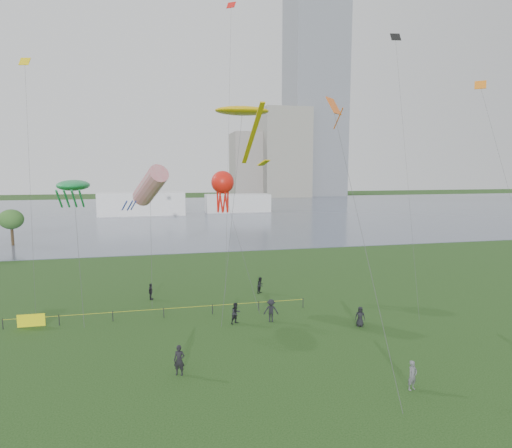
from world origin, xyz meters
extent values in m
plane|color=#173410|center=(0.00, 0.00, 0.00)|extent=(400.00, 400.00, 0.00)
cube|color=#50596D|center=(0.00, 100.00, 0.02)|extent=(400.00, 120.00, 0.08)
cube|color=slate|center=(62.00, 168.00, 60.00)|extent=(24.00, 24.00, 120.00)
cube|color=gray|center=(46.00, 162.00, 19.00)|extent=(20.00, 20.00, 38.00)
cube|color=gray|center=(32.00, 168.00, 14.00)|extent=(16.00, 18.00, 28.00)
cube|color=white|center=(-12.00, 95.00, 3.00)|extent=(22.00, 8.00, 6.00)
cube|color=silver|center=(14.00, 98.00, 2.50)|extent=(18.00, 7.00, 5.00)
cylinder|color=#382A19|center=(-30.31, 52.53, 1.30)|extent=(0.44, 0.44, 2.61)
ellipsoid|color=#3A6C2A|center=(-30.31, 52.53, 4.23)|extent=(3.71, 3.71, 3.13)
cylinder|color=black|center=(-19.01, 13.38, 0.42)|extent=(0.07, 0.07, 0.85)
cylinder|color=black|center=(-15.01, 13.38, 0.42)|extent=(0.07, 0.07, 0.85)
cylinder|color=black|center=(-11.01, 13.38, 0.42)|extent=(0.07, 0.07, 0.85)
cylinder|color=black|center=(-7.01, 13.38, 0.42)|extent=(0.07, 0.07, 0.85)
cylinder|color=black|center=(-3.01, 13.38, 0.42)|extent=(0.07, 0.07, 0.85)
cylinder|color=black|center=(0.99, 13.38, 0.42)|extent=(0.07, 0.07, 0.85)
cylinder|color=black|center=(4.99, 13.38, 0.42)|extent=(0.07, 0.07, 0.85)
cylinder|color=#CCD318|center=(-7.01, 13.38, 0.75)|extent=(24.00, 0.03, 0.03)
cube|color=#F2EC0C|center=(-17.01, 13.38, 0.55)|extent=(2.00, 0.04, 1.00)
imported|color=#595A61|center=(6.34, -1.37, 0.83)|extent=(0.70, 0.58, 1.66)
imported|color=black|center=(-1.46, 10.76, 0.85)|extent=(1.03, 0.95, 1.69)
imported|color=black|center=(1.36, 10.58, 0.92)|extent=(1.31, 0.94, 1.83)
imported|color=black|center=(-8.17, 18.60, 0.78)|extent=(0.62, 0.98, 1.56)
imported|color=black|center=(7.86, 8.14, 0.78)|extent=(0.90, 0.77, 1.56)
imported|color=black|center=(-6.16, 3.13, 0.90)|extent=(0.76, 0.61, 1.81)
imported|color=black|center=(2.32, 18.49, 0.80)|extent=(0.97, 0.98, 1.60)
cylinder|color=#3F3F42|center=(-1.34, 12.91, 8.53)|extent=(2.71, 5.18, 17.06)
ellipsoid|color=gold|center=(-0.01, 15.48, 17.06)|extent=(4.68, 2.93, 0.73)
cube|color=gold|center=(-0.01, 11.28, 14.66)|extent=(0.36, 6.98, 4.09)
cube|color=gold|center=(-0.01, 7.48, 12.56)|extent=(0.95, 0.95, 0.42)
cylinder|color=#3F3F42|center=(-7.94, 16.77, 5.34)|extent=(0.16, 1.12, 10.67)
cylinder|color=red|center=(-7.88, 17.31, 10.67)|extent=(3.59, 5.05, 3.75)
cylinder|color=#172CA4|center=(-9.28, 16.11, 9.07)|extent=(0.60, 1.13, 0.88)
cylinder|color=#172CA4|center=(-9.55, 16.49, 9.07)|extent=(0.60, 1.13, 0.88)
cylinder|color=#172CA4|center=(-10.00, 16.35, 9.07)|extent=(0.60, 1.13, 0.88)
cylinder|color=#172CA4|center=(-10.00, 15.88, 9.07)|extent=(0.60, 1.13, 0.88)
cylinder|color=#172CA4|center=(-9.55, 15.73, 9.07)|extent=(0.60, 1.13, 0.88)
cylinder|color=#3F3F42|center=(-13.49, 14.31, 5.40)|extent=(0.99, 3.91, 10.81)
ellipsoid|color=#18853F|center=(-13.97, 16.25, 10.80)|extent=(2.52, 4.53, 0.88)
cylinder|color=#18853F|center=(-14.77, 14.65, 9.80)|extent=(0.16, 1.79, 1.54)
cylinder|color=#18853F|center=(-14.22, 14.65, 9.80)|extent=(0.16, 1.79, 1.54)
cylinder|color=#18853F|center=(-13.67, 14.65, 9.80)|extent=(0.16, 1.79, 1.54)
cylinder|color=#18853F|center=(-13.12, 14.65, 9.80)|extent=(0.16, 1.79, 1.54)
cylinder|color=#3F3F42|center=(-0.15, 16.03, 5.44)|extent=(2.12, 6.91, 10.89)
sphere|color=red|center=(-1.19, 19.47, 10.88)|extent=(2.18, 2.18, 2.18)
cylinder|color=red|center=(-0.69, 19.47, 9.28)|extent=(0.18, 0.54, 2.60)
cylinder|color=red|center=(-0.94, 19.90, 9.28)|extent=(0.49, 0.36, 2.61)
cylinder|color=red|center=(-1.44, 19.90, 9.28)|extent=(0.49, 0.36, 2.61)
cylinder|color=red|center=(-1.69, 19.47, 9.28)|extent=(0.18, 0.54, 2.60)
cylinder|color=red|center=(-1.44, 19.04, 9.28)|extent=(0.49, 0.36, 2.61)
cylinder|color=red|center=(-0.94, 19.04, 9.28)|extent=(0.49, 0.36, 2.61)
cylinder|color=#3F3F42|center=(5.04, 2.64, 8.35)|extent=(0.97, 12.13, 16.71)
cube|color=orange|center=(5.51, 8.69, 16.69)|extent=(1.52, 1.52, 1.24)
cylinder|color=orange|center=(5.51, 7.79, 15.69)|extent=(0.08, 1.58, 1.35)
cube|color=yellow|center=(-18.63, 22.22, 21.74)|extent=(1.04, 1.00, 0.76)
cube|color=black|center=(14.50, 16.13, 24.19)|extent=(0.93, 0.60, 0.76)
cube|color=red|center=(0.82, 25.92, 29.35)|extent=(1.05, 0.96, 0.76)
cube|color=orange|center=(19.91, 11.35, 19.26)|extent=(0.97, 0.68, 0.76)
camera|label=1|loc=(-6.89, -21.29, 12.14)|focal=30.00mm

